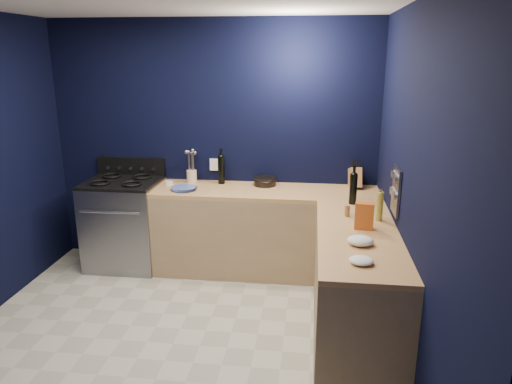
# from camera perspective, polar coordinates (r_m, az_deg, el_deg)

# --- Properties ---
(floor) EXTENTS (3.50, 3.50, 0.02)m
(floor) POSITION_cam_1_polar(r_m,az_deg,el_deg) (4.05, -9.94, -17.66)
(floor) COLOR #B4B09D
(floor) RESTS_ON ground
(wall_back) EXTENTS (3.50, 0.02, 2.60)m
(wall_back) POSITION_cam_1_polar(r_m,az_deg,el_deg) (5.16, -5.09, 5.74)
(wall_back) COLOR black
(wall_back) RESTS_ON ground
(wall_right) EXTENTS (0.02, 3.50, 2.60)m
(wall_right) POSITION_cam_1_polar(r_m,az_deg,el_deg) (3.41, 18.50, -0.48)
(wall_right) COLOR black
(wall_right) RESTS_ON ground
(wall_front) EXTENTS (3.50, 0.02, 2.60)m
(wall_front) POSITION_cam_1_polar(r_m,az_deg,el_deg) (2.02, -26.50, -13.07)
(wall_front) COLOR black
(wall_front) RESTS_ON ground
(cab_back) EXTENTS (2.30, 0.63, 0.86)m
(cab_back) POSITION_cam_1_polar(r_m,az_deg,el_deg) (5.00, 1.17, -4.93)
(cab_back) COLOR #A2835C
(cab_back) RESTS_ON floor
(top_back) EXTENTS (2.30, 0.63, 0.04)m
(top_back) POSITION_cam_1_polar(r_m,az_deg,el_deg) (4.85, 1.20, 0.04)
(top_back) COLOR #9A6636
(top_back) RESTS_ON cab_back
(cab_right) EXTENTS (0.63, 1.67, 0.86)m
(cab_right) POSITION_cam_1_polar(r_m,az_deg,el_deg) (3.94, 11.84, -11.33)
(cab_right) COLOR #A2835C
(cab_right) RESTS_ON floor
(top_right) EXTENTS (0.63, 1.67, 0.04)m
(top_right) POSITION_cam_1_polar(r_m,az_deg,el_deg) (3.76, 12.23, -5.22)
(top_right) COLOR #9A6636
(top_right) RESTS_ON cab_right
(gas_range) EXTENTS (0.76, 0.66, 0.92)m
(gas_range) POSITION_cam_1_polar(r_m,az_deg,el_deg) (5.33, -15.46, -3.80)
(gas_range) COLOR gray
(gas_range) RESTS_ON floor
(oven_door) EXTENTS (0.59, 0.02, 0.42)m
(oven_door) POSITION_cam_1_polar(r_m,az_deg,el_deg) (5.07, -16.78, -5.10)
(oven_door) COLOR black
(oven_door) RESTS_ON gas_range
(cooktop) EXTENTS (0.76, 0.66, 0.03)m
(cooktop) POSITION_cam_1_polar(r_m,az_deg,el_deg) (5.20, -15.85, 1.13)
(cooktop) COLOR black
(cooktop) RESTS_ON gas_range
(backguard) EXTENTS (0.76, 0.06, 0.20)m
(backguard) POSITION_cam_1_polar(r_m,az_deg,el_deg) (5.44, -14.75, 3.02)
(backguard) COLOR black
(backguard) RESTS_ON gas_range
(spice_panel) EXTENTS (0.02, 0.28, 0.38)m
(spice_panel) POSITION_cam_1_polar(r_m,az_deg,el_deg) (3.96, 16.48, 0.13)
(spice_panel) COLOR gray
(spice_panel) RESTS_ON wall_right
(wall_outlet) EXTENTS (0.09, 0.02, 0.13)m
(wall_outlet) POSITION_cam_1_polar(r_m,az_deg,el_deg) (5.18, -5.08, 3.31)
(wall_outlet) COLOR white
(wall_outlet) RESTS_ON wall_back
(plate_stack) EXTENTS (0.31, 0.31, 0.03)m
(plate_stack) POSITION_cam_1_polar(r_m,az_deg,el_deg) (4.89, -8.71, 0.41)
(plate_stack) COLOR #4564AF
(plate_stack) RESTS_ON top_back
(ramekin) EXTENTS (0.11, 0.11, 0.03)m
(ramekin) POSITION_cam_1_polar(r_m,az_deg,el_deg) (5.13, -10.44, 1.10)
(ramekin) COLOR white
(ramekin) RESTS_ON top_back
(utensil_crock) EXTENTS (0.13, 0.13, 0.13)m
(utensil_crock) POSITION_cam_1_polar(r_m,az_deg,el_deg) (5.17, -7.73, 1.88)
(utensil_crock) COLOR #F7E1C7
(utensil_crock) RESTS_ON top_back
(wine_bottle_back) EXTENTS (0.09, 0.09, 0.30)m
(wine_bottle_back) POSITION_cam_1_polar(r_m,az_deg,el_deg) (5.06, -4.20, 2.66)
(wine_bottle_back) COLOR black
(wine_bottle_back) RESTS_ON top_back
(lemon_basket) EXTENTS (0.30, 0.30, 0.09)m
(lemon_basket) POSITION_cam_1_polar(r_m,az_deg,el_deg) (5.00, 1.08, 1.31)
(lemon_basket) COLOR black
(lemon_basket) RESTS_ON top_back
(knife_block) EXTENTS (0.14, 0.25, 0.25)m
(knife_block) POSITION_cam_1_polar(r_m,az_deg,el_deg) (5.01, 11.81, 1.67)
(knife_block) COLOR #9A6736
(knife_block) RESTS_ON top_back
(wine_bottle_right) EXTENTS (0.09, 0.09, 0.28)m
(wine_bottle_right) POSITION_cam_1_polar(r_m,az_deg,el_deg) (4.45, 11.61, 0.34)
(wine_bottle_right) COLOR black
(wine_bottle_right) RESTS_ON top_right
(oil_bottle) EXTENTS (0.07, 0.07, 0.25)m
(oil_bottle) POSITION_cam_1_polar(r_m,az_deg,el_deg) (4.05, 14.63, -1.69)
(oil_bottle) COLOR olive
(oil_bottle) RESTS_ON top_right
(spice_jar_near) EXTENTS (0.06, 0.06, 0.09)m
(spice_jar_near) POSITION_cam_1_polar(r_m,az_deg,el_deg) (4.12, 10.91, -2.24)
(spice_jar_near) COLOR olive
(spice_jar_near) RESTS_ON top_right
(spice_jar_far) EXTENTS (0.06, 0.06, 0.09)m
(spice_jar_far) POSITION_cam_1_polar(r_m,az_deg,el_deg) (3.94, 12.22, -3.18)
(spice_jar_far) COLOR olive
(spice_jar_far) RESTS_ON top_right
(crouton_bag) EXTENTS (0.15, 0.08, 0.21)m
(crouton_bag) POSITION_cam_1_polar(r_m,az_deg,el_deg) (3.83, 12.88, -2.85)
(crouton_bag) COLOR red
(crouton_bag) RESTS_ON top_right
(towel_front) EXTENTS (0.21, 0.18, 0.07)m
(towel_front) POSITION_cam_1_polar(r_m,az_deg,el_deg) (3.53, 12.43, -5.74)
(towel_front) COLOR white
(towel_front) RESTS_ON top_right
(towel_end) EXTENTS (0.19, 0.18, 0.05)m
(towel_end) POSITION_cam_1_polar(r_m,az_deg,el_deg) (3.23, 12.53, -8.04)
(towel_end) COLOR white
(towel_end) RESTS_ON top_right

